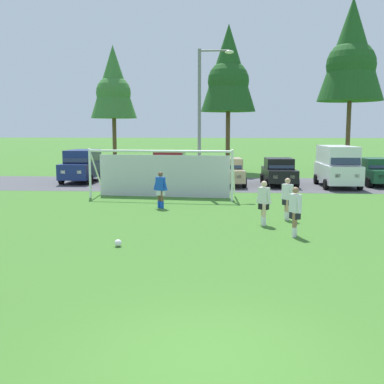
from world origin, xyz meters
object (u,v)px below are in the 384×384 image
(player_winger_left, at_px, (287,199))
(parked_car_slot_center, at_px, (228,172))
(soccer_goal, at_px, (163,173))
(soccer_ball, at_px, (118,243))
(player_defender_far, at_px, (161,190))
(player_winger_right, at_px, (295,212))
(parked_car_slot_far_right, at_px, (375,171))
(parked_car_slot_center_left, at_px, (170,168))
(player_striker_near, at_px, (264,203))
(parked_car_slot_far_left, at_px, (82,165))
(parked_car_slot_left, at_px, (126,169))
(parked_car_slot_right, at_px, (337,165))
(parked_car_slot_center_right, at_px, (279,172))
(street_lamp, at_px, (202,120))

(player_winger_left, distance_m, parked_car_slot_center, 11.70)
(soccer_goal, height_order, parked_car_slot_center, soccer_goal)
(soccer_ball, distance_m, player_defender_far, 7.15)
(player_winger_right, xyz_separation_m, parked_car_slot_far_right, (7.30, 15.11, 0.05))
(parked_car_slot_center_left, bearing_deg, parked_car_slot_far_right, 4.60)
(player_defender_far, relative_size, player_winger_left, 1.00)
(soccer_ball, xyz_separation_m, soccer_goal, (0.00, 10.50, 1.18))
(player_defender_far, bearing_deg, player_winger_right, -45.84)
(player_winger_right, height_order, parked_car_slot_center, parked_car_slot_center)
(soccer_goal, xyz_separation_m, player_striker_near, (4.64, -6.90, -0.47))
(soccer_goal, relative_size, parked_car_slot_far_left, 1.64)
(parked_car_slot_center, bearing_deg, parked_car_slot_far_left, 172.21)
(parked_car_slot_left, bearing_deg, parked_car_slot_right, -8.66)
(player_striker_near, bearing_deg, soccer_goal, 123.91)
(player_winger_left, distance_m, parked_car_slot_center_left, 12.62)
(player_winger_right, relative_size, parked_car_slot_left, 0.39)
(soccer_goal, height_order, parked_car_slot_center_right, soccer_goal)
(player_striker_near, xyz_separation_m, parked_car_slot_left, (-8.10, 14.27, 0.05))
(parked_car_slot_center_right, distance_m, parked_car_slot_far_right, 6.16)
(player_winger_left, distance_m, parked_car_slot_left, 16.02)
(player_defender_far, xyz_separation_m, player_winger_left, (5.30, -2.41, 0.00))
(player_striker_near, bearing_deg, parked_car_slot_right, 65.63)
(soccer_goal, relative_size, parked_car_slot_center, 1.76)
(player_winger_right, distance_m, street_lamp, 11.70)
(street_lamp, bearing_deg, player_striker_near, -73.24)
(player_striker_near, relative_size, player_winger_right, 1.00)
(parked_car_slot_far_left, distance_m, parked_car_slot_center_right, 13.12)
(soccer_ball, bearing_deg, parked_car_slot_center_right, 67.84)
(parked_car_slot_left, relative_size, street_lamp, 0.54)
(player_defender_far, height_order, parked_car_slot_center_right, parked_car_slot_center_right)
(player_striker_near, relative_size, parked_car_slot_far_right, 0.38)
(player_striker_near, bearing_deg, parked_car_slot_center, 95.40)
(player_defender_far, relative_size, parked_car_slot_center, 0.38)
(parked_car_slot_far_right, bearing_deg, street_lamp, -157.70)
(player_striker_near, bearing_deg, player_winger_right, -64.48)
(player_winger_left, height_order, parked_car_slot_far_right, parked_car_slot_far_right)
(parked_car_slot_far_left, distance_m, parked_car_slot_right, 16.64)
(street_lamp, bearing_deg, parked_car_slot_right, 22.21)
(parked_car_slot_center, bearing_deg, parked_car_slot_far_right, 4.40)
(soccer_goal, xyz_separation_m, street_lamp, (1.97, 1.95, 2.77))
(soccer_ball, height_order, parked_car_slot_center, parked_car_slot_center)
(soccer_ball, relative_size, player_winger_left, 0.13)
(player_winger_right, relative_size, parked_car_slot_far_right, 0.38)
(parked_car_slot_left, height_order, street_lamp, street_lamp)
(soccer_ball, distance_m, player_striker_near, 5.92)
(player_winger_left, bearing_deg, player_defender_far, 155.50)
(player_winger_left, bearing_deg, player_striker_near, -132.64)
(soccer_ball, distance_m, parked_car_slot_left, 18.22)
(soccer_goal, height_order, player_winger_left, soccer_goal)
(parked_car_slot_center_left, xyz_separation_m, parked_car_slot_right, (10.40, -0.05, 0.23))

